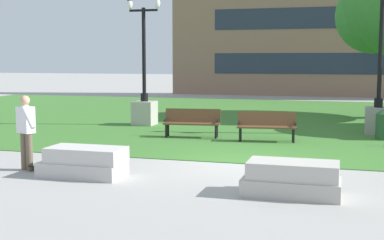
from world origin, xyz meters
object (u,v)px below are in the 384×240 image
at_px(person_skateboarder, 26,128).
at_px(park_bench_near_right, 267,124).
at_px(park_bench_far_right, 192,121).
at_px(lamp_post_left, 378,104).
at_px(lamp_post_center, 144,99).
at_px(trash_bin, 384,124).
at_px(concrete_block_left, 292,179).
at_px(concrete_block_center, 84,162).
at_px(skateboard, 43,164).

bearing_deg(person_skateboarder, park_bench_near_right, 50.89).
height_order(park_bench_far_right, lamp_post_left, lamp_post_left).
bearing_deg(lamp_post_center, park_bench_near_right, -28.45).
relative_size(park_bench_near_right, lamp_post_center, 0.39).
xyz_separation_m(lamp_post_center, trash_bin, (8.51, -1.43, -0.50)).
bearing_deg(concrete_block_left, park_bench_far_right, 120.30).
bearing_deg(concrete_block_center, park_bench_far_right, 83.91).
relative_size(concrete_block_center, park_bench_near_right, 0.98).
xyz_separation_m(concrete_block_center, concrete_block_left, (4.47, -0.39, 0.00)).
xyz_separation_m(skateboard, lamp_post_center, (-0.58, 8.09, 0.92)).
bearing_deg(skateboard, concrete_block_center, -23.21).
height_order(concrete_block_center, concrete_block_left, same).
relative_size(concrete_block_left, park_bench_far_right, 0.97).
bearing_deg(person_skateboarder, lamp_post_center, 92.77).
distance_m(concrete_block_left, lamp_post_left, 9.09).
bearing_deg(concrete_block_left, person_skateboarder, 174.17).
relative_size(concrete_block_center, lamp_post_center, 0.38).
xyz_separation_m(park_bench_far_right, trash_bin, (5.89, 1.12, -0.04)).
distance_m(concrete_block_center, lamp_post_center, 8.93).
distance_m(park_bench_far_right, lamp_post_center, 3.68).
xyz_separation_m(concrete_block_center, park_bench_far_right, (0.65, 6.14, 0.23)).
bearing_deg(lamp_post_center, park_bench_far_right, -44.10).
height_order(concrete_block_center, park_bench_far_right, park_bench_far_right).
xyz_separation_m(lamp_post_left, trash_bin, (0.11, -1.20, -0.54)).
xyz_separation_m(person_skateboarder, lamp_post_left, (7.99, 8.23, 0.07)).
distance_m(person_skateboarder, park_bench_far_right, 6.33).
height_order(concrete_block_left, skateboard, concrete_block_left).
bearing_deg(concrete_block_left, lamp_post_left, 77.49).
bearing_deg(trash_bin, concrete_block_left, -105.16).
bearing_deg(trash_bin, skateboard, -139.96).
relative_size(concrete_block_left, person_skateboarder, 1.05).
distance_m(skateboard, park_bench_near_right, 6.99).
bearing_deg(person_skateboarder, park_bench_far_right, 69.48).
bearing_deg(lamp_post_left, person_skateboarder, -134.16).
relative_size(concrete_block_center, skateboard, 1.77).
height_order(skateboard, lamp_post_left, lamp_post_left).
height_order(person_skateboarder, lamp_post_left, lamp_post_left).
xyz_separation_m(concrete_block_left, park_bench_far_right, (-3.82, 6.53, 0.23)).
distance_m(concrete_block_center, lamp_post_left, 10.65).
bearing_deg(concrete_block_center, park_bench_near_right, 62.53).
height_order(park_bench_far_right, lamp_post_center, lamp_post_center).
height_order(park_bench_near_right, lamp_post_left, lamp_post_left).
bearing_deg(lamp_post_center, concrete_block_center, -77.23).
bearing_deg(skateboard, trash_bin, 40.04).
distance_m(park_bench_near_right, lamp_post_center, 5.77).
xyz_separation_m(concrete_block_left, lamp_post_center, (-6.44, 9.07, 0.69)).
bearing_deg(trash_bin, person_skateboarder, -139.04).
relative_size(concrete_block_left, trash_bin, 1.87).
bearing_deg(person_skateboarder, concrete_block_center, -8.24).
bearing_deg(person_skateboarder, skateboard, 64.97).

